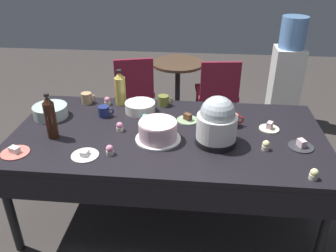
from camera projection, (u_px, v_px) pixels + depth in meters
name	position (u px, v px, depth m)	size (l,w,h in m)	color
ground	(168.00, 212.00, 2.81)	(9.00, 9.00, 0.00)	#383330
potluck_table	(168.00, 140.00, 2.49)	(2.20, 1.10, 0.75)	black
frosted_layer_cake	(158.00, 131.00, 2.34)	(0.31, 0.31, 0.14)	silver
slow_cooker	(217.00, 122.00, 2.26)	(0.28, 0.28, 0.34)	black
glass_salad_bowl	(50.00, 111.00, 2.65)	(0.26, 0.26, 0.09)	#B2C6BC
ceramic_snack_bowl	(140.00, 107.00, 2.73)	(0.24, 0.24, 0.08)	silver
dessert_plate_sage	(188.00, 119.00, 2.61)	(0.16, 0.16, 0.06)	#8CA87F
dessert_plate_white	(85.00, 155.00, 2.19)	(0.18, 0.18, 0.04)	white
dessert_plate_coral	(15.00, 152.00, 2.21)	(0.18, 0.18, 0.05)	#E07266
dessert_plate_charcoal	(301.00, 145.00, 2.27)	(0.17, 0.17, 0.06)	#2D2D33
dessert_plate_cream	(269.00, 127.00, 2.49)	(0.14, 0.14, 0.06)	beige
cupcake_rose	(266.00, 145.00, 2.24)	(0.05, 0.05, 0.07)	beige
cupcake_lemon	(107.00, 101.00, 2.85)	(0.05, 0.05, 0.07)	beige
cupcake_vanilla	(145.00, 118.00, 2.58)	(0.05, 0.05, 0.07)	beige
cupcake_berry	(110.00, 150.00, 2.19)	(0.05, 0.05, 0.07)	beige
cupcake_cocoa	(314.00, 174.00, 1.97)	(0.05, 0.05, 0.07)	beige
cupcake_mint	(120.00, 127.00, 2.46)	(0.05, 0.05, 0.07)	beige
soda_bottle_cola	(50.00, 117.00, 2.33)	(0.08, 0.08, 0.33)	#33190F
soda_bottle_ginger_ale	(120.00, 88.00, 2.82)	(0.09, 0.09, 0.29)	gold
coffee_mug_red	(233.00, 120.00, 2.52)	(0.13, 0.08, 0.09)	#B2231E
coffee_mug_navy	(104.00, 111.00, 2.66)	(0.12, 0.09, 0.08)	navy
coffee_mug_tan	(87.00, 98.00, 2.88)	(0.13, 0.09, 0.09)	tan
coffee_mug_olive	(164.00, 101.00, 2.84)	(0.13, 0.09, 0.08)	olive
paper_napkin_stack	(213.00, 108.00, 2.78)	(0.14, 0.14, 0.02)	pink
maroon_chair_left	(134.00, 87.00, 3.91)	(0.54, 0.54, 0.85)	maroon
maroon_chair_right	(218.00, 90.00, 3.82)	(0.49, 0.49, 0.85)	maroon
round_cafe_table	(178.00, 80.00, 4.06)	(0.60, 0.60, 0.72)	#473323
water_cooler	(286.00, 75.00, 3.97)	(0.32, 0.32, 1.24)	silver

